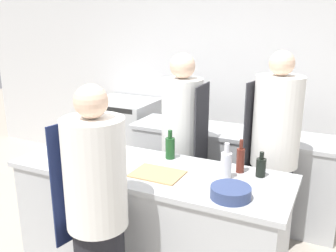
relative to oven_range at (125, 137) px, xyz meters
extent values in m
cube|color=silver|center=(1.31, 0.42, 0.90)|extent=(8.00, 0.06, 2.80)
cube|color=#B7BABC|center=(1.31, -1.71, -0.06)|extent=(2.10, 0.73, 0.88)
cube|color=#B7BABC|center=(1.31, -1.71, 0.40)|extent=(2.19, 0.76, 0.04)
cube|color=#B7BABC|center=(1.62, -0.45, -0.06)|extent=(2.12, 0.55, 0.88)
cube|color=#B7BABC|center=(1.62, -0.45, 0.40)|extent=(2.21, 0.58, 0.04)
cube|color=#B7BABC|center=(0.00, 0.00, 0.00)|extent=(0.82, 0.73, 1.00)
cube|color=black|center=(0.00, -0.36, -0.22)|extent=(0.66, 0.01, 0.35)
cube|color=black|center=(0.00, -0.36, 0.46)|extent=(0.70, 0.01, 0.06)
cylinder|color=white|center=(1.29, -2.36, 0.62)|extent=(0.39, 0.39, 0.70)
cube|color=#19234C|center=(1.10, -2.32, 0.52)|extent=(0.08, 0.36, 0.81)
sphere|color=beige|center=(1.29, -2.36, 1.08)|extent=(0.20, 0.20, 0.20)
cylinder|color=black|center=(1.27, -0.99, -0.10)|extent=(0.32, 0.32, 0.80)
cylinder|color=silver|center=(1.27, -0.99, 0.66)|extent=(0.38, 0.38, 0.71)
cube|color=#2D2D33|center=(1.47, -0.99, 0.56)|extent=(0.02, 0.36, 0.83)
sphere|color=beige|center=(1.27, -0.99, 1.13)|extent=(0.23, 0.23, 0.23)
cylinder|color=black|center=(2.13, -0.97, -0.09)|extent=(0.34, 0.34, 0.83)
cylinder|color=white|center=(2.13, -0.97, 0.71)|extent=(0.40, 0.40, 0.76)
cube|color=#2D2D33|center=(1.93, -0.93, 0.60)|extent=(0.09, 0.37, 0.87)
sphere|color=beige|center=(2.13, -0.97, 1.19)|extent=(0.21, 0.21, 0.21)
cylinder|color=#5B2319|center=(1.96, -1.48, 0.51)|extent=(0.06, 0.06, 0.19)
cylinder|color=#5B2319|center=(1.96, -1.48, 0.64)|extent=(0.03, 0.03, 0.07)
cylinder|color=silver|center=(1.90, -1.63, 0.52)|extent=(0.08, 0.08, 0.19)
cylinder|color=silver|center=(1.90, -1.63, 0.65)|extent=(0.04, 0.04, 0.07)
cylinder|color=#19471E|center=(1.36, -1.44, 0.51)|extent=(0.08, 0.08, 0.17)
cylinder|color=#19471E|center=(1.36, -1.44, 0.63)|extent=(0.04, 0.04, 0.07)
cylinder|color=black|center=(2.12, -1.49, 0.49)|extent=(0.07, 0.07, 0.14)
cylinder|color=black|center=(2.12, -1.49, 0.58)|extent=(0.03, 0.03, 0.05)
cylinder|color=#B7BABC|center=(0.65, -1.89, 0.44)|extent=(0.21, 0.21, 0.05)
cylinder|color=navy|center=(2.02, -1.92, 0.46)|extent=(0.26, 0.26, 0.08)
cube|color=tan|center=(1.42, -1.79, 0.43)|extent=(0.37, 0.28, 0.01)
camera|label=1|loc=(2.61, -4.07, 1.54)|focal=40.00mm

